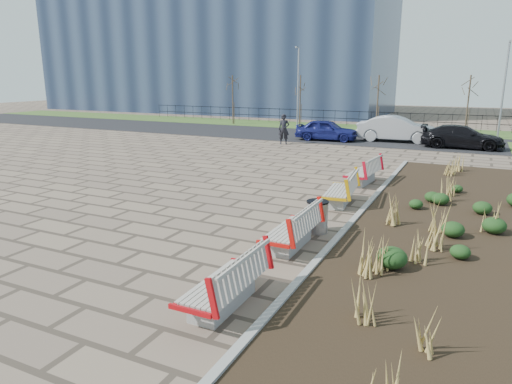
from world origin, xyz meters
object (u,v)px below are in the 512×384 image
at_px(lamp_east, 504,91).
at_px(car_black, 462,137).
at_px(bench_d, 363,171).
at_px(pedestrian, 284,129).
at_px(car_blue, 327,130).
at_px(car_silver, 397,129).
at_px(bench_a, 223,280).
at_px(bench_c, 339,189).
at_px(bench_b, 290,227).
at_px(lamp_west, 298,88).
at_px(litter_bin, 317,217).

bearing_deg(lamp_east, car_black, -108.93).
bearing_deg(bench_d, pedestrian, 133.77).
xyz_separation_m(bench_d, car_blue, (-4.80, 10.93, 0.18)).
relative_size(bench_d, car_silver, 0.44).
bearing_deg(car_silver, car_blue, 105.46).
bearing_deg(bench_a, car_silver, 91.70).
bearing_deg(bench_c, lamp_east, 70.10).
height_order(bench_b, lamp_west, lamp_west).
bearing_deg(car_black, bench_b, 169.50).
bearing_deg(litter_bin, pedestrian, 115.48).
relative_size(bench_b, litter_bin, 2.57).
bearing_deg(car_blue, car_silver, -75.56).
bearing_deg(lamp_west, pedestrian, -74.48).
xyz_separation_m(bench_d, car_black, (3.02, 11.11, 0.16)).
relative_size(pedestrian, car_black, 0.41).
bearing_deg(bench_b, bench_c, 89.99).
bearing_deg(car_silver, bench_d, -179.79).
height_order(bench_c, bench_d, same).
bearing_deg(bench_d, bench_b, -84.77).
bearing_deg(car_black, car_silver, 71.24).
distance_m(litter_bin, lamp_west, 24.85).
bearing_deg(car_blue, bench_b, -169.60).
distance_m(pedestrian, car_blue, 3.20).
bearing_deg(lamp_west, lamp_east, 0.00).
distance_m(bench_a, lamp_east, 28.01).
bearing_deg(bench_d, lamp_west, 123.29).
xyz_separation_m(bench_c, lamp_west, (-9.00, 20.05, 2.54)).
height_order(pedestrian, lamp_west, lamp_west).
bearing_deg(car_black, car_blue, 90.11).
xyz_separation_m(lamp_west, lamp_east, (14.00, 0.00, 0.00)).
relative_size(bench_b, lamp_west, 0.35).
height_order(bench_b, bench_c, same).
height_order(bench_a, bench_c, same).
bearing_deg(pedestrian, bench_a, -92.32).
distance_m(litter_bin, car_silver, 18.38).
height_order(litter_bin, lamp_east, lamp_east).
relative_size(bench_c, lamp_east, 0.35).
xyz_separation_m(car_blue, car_silver, (4.05, 1.37, 0.13)).
relative_size(bench_b, lamp_east, 0.35).
bearing_deg(bench_d, bench_a, -84.77).
bearing_deg(bench_b, bench_d, 89.99).
height_order(lamp_west, lamp_east, same).
height_order(bench_d, car_black, car_black).
relative_size(bench_d, car_black, 0.48).
relative_size(car_blue, car_black, 0.87).
relative_size(bench_c, bench_d, 1.00).
height_order(car_blue, car_silver, car_silver).
bearing_deg(litter_bin, bench_c, 94.43).
relative_size(bench_a, car_silver, 0.44).
bearing_deg(car_black, pedestrian, 105.00).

